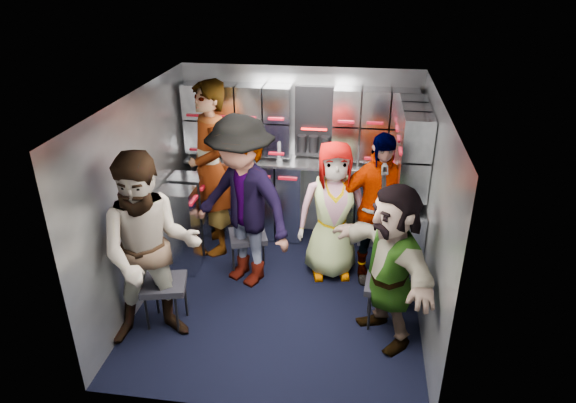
# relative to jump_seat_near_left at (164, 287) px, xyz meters

# --- Properties ---
(floor) EXTENTS (3.00, 3.00, 0.00)m
(floor) POSITION_rel_jump_seat_near_left_xyz_m (1.03, 0.57, -0.42)
(floor) COLOR black
(floor) RESTS_ON ground
(wall_back) EXTENTS (2.80, 0.04, 2.10)m
(wall_back) POSITION_rel_jump_seat_near_left_xyz_m (1.03, 2.07, 0.63)
(wall_back) COLOR gray
(wall_back) RESTS_ON ground
(wall_left) EXTENTS (0.04, 3.00, 2.10)m
(wall_left) POSITION_rel_jump_seat_near_left_xyz_m (-0.37, 0.57, 0.63)
(wall_left) COLOR gray
(wall_left) RESTS_ON ground
(wall_right) EXTENTS (0.04, 3.00, 2.10)m
(wall_right) POSITION_rel_jump_seat_near_left_xyz_m (2.43, 0.57, 0.63)
(wall_right) COLOR gray
(wall_right) RESTS_ON ground
(ceiling) EXTENTS (2.80, 3.00, 0.02)m
(ceiling) POSITION_rel_jump_seat_near_left_xyz_m (1.03, 0.57, 1.68)
(ceiling) COLOR silver
(ceiling) RESTS_ON wall_back
(cart_bank_back) EXTENTS (2.68, 0.38, 0.99)m
(cart_bank_back) POSITION_rel_jump_seat_near_left_xyz_m (1.03, 1.86, 0.07)
(cart_bank_back) COLOR #969AA5
(cart_bank_back) RESTS_ON ground
(cart_bank_left) EXTENTS (0.38, 0.76, 0.99)m
(cart_bank_left) POSITION_rel_jump_seat_near_left_xyz_m (-0.16, 1.13, 0.07)
(cart_bank_left) COLOR #969AA5
(cart_bank_left) RESTS_ON ground
(counter) EXTENTS (2.68, 0.42, 0.03)m
(counter) POSITION_rel_jump_seat_near_left_xyz_m (1.03, 1.86, 0.59)
(counter) COLOR silver
(counter) RESTS_ON cart_bank_back
(locker_bank_back) EXTENTS (2.68, 0.28, 0.82)m
(locker_bank_back) POSITION_rel_jump_seat_near_left_xyz_m (1.03, 1.92, 1.07)
(locker_bank_back) COLOR #969AA5
(locker_bank_back) RESTS_ON wall_back
(locker_bank_right) EXTENTS (0.28, 1.00, 0.82)m
(locker_bank_right) POSITION_rel_jump_seat_near_left_xyz_m (2.28, 1.27, 1.07)
(locker_bank_right) COLOR #969AA5
(locker_bank_right) RESTS_ON wall_right
(right_cabinet) EXTENTS (0.28, 1.20, 1.00)m
(right_cabinet) POSITION_rel_jump_seat_near_left_xyz_m (2.28, 1.17, 0.08)
(right_cabinet) COLOR #969AA5
(right_cabinet) RESTS_ON ground
(coffee_niche) EXTENTS (0.46, 0.16, 0.84)m
(coffee_niche) POSITION_rel_jump_seat_near_left_xyz_m (1.21, 1.98, 1.05)
(coffee_niche) COLOR black
(coffee_niche) RESTS_ON wall_back
(red_latch_strip) EXTENTS (2.60, 0.02, 0.03)m
(red_latch_strip) POSITION_rel_jump_seat_near_left_xyz_m (1.03, 1.66, 0.46)
(red_latch_strip) COLOR maroon
(red_latch_strip) RESTS_ON cart_bank_back
(jump_seat_near_left) EXTENTS (0.48, 0.47, 0.48)m
(jump_seat_near_left) POSITION_rel_jump_seat_near_left_xyz_m (0.00, 0.00, 0.00)
(jump_seat_near_left) COLOR black
(jump_seat_near_left) RESTS_ON ground
(jump_seat_mid_left) EXTENTS (0.49, 0.48, 0.47)m
(jump_seat_mid_left) POSITION_rel_jump_seat_near_left_xyz_m (0.58, 1.02, -0.01)
(jump_seat_mid_left) COLOR black
(jump_seat_mid_left) RESTS_ON ground
(jump_seat_center) EXTENTS (0.44, 0.43, 0.41)m
(jump_seat_center) POSITION_rel_jump_seat_near_left_xyz_m (1.50, 1.29, -0.06)
(jump_seat_center) COLOR black
(jump_seat_center) RESTS_ON ground
(jump_seat_mid_right) EXTENTS (0.37, 0.35, 0.43)m
(jump_seat_mid_right) POSITION_rel_jump_seat_near_left_xyz_m (1.96, 1.27, -0.04)
(jump_seat_mid_right) COLOR black
(jump_seat_mid_right) RESTS_ON ground
(jump_seat_near_right) EXTENTS (0.43, 0.41, 0.46)m
(jump_seat_near_right) POSITION_rel_jump_seat_near_left_xyz_m (2.08, 0.30, -0.01)
(jump_seat_near_right) COLOR black
(jump_seat_near_right) RESTS_ON ground
(attendant_standing) EXTENTS (0.80, 0.89, 2.05)m
(attendant_standing) POSITION_rel_jump_seat_near_left_xyz_m (0.07, 1.46, 0.60)
(attendant_standing) COLOR black
(attendant_standing) RESTS_ON ground
(attendant_arc_a) EXTENTS (1.08, 0.96, 1.83)m
(attendant_arc_a) POSITION_rel_jump_seat_near_left_xyz_m (-0.00, -0.18, 0.49)
(attendant_arc_a) COLOR black
(attendant_arc_a) RESTS_ON ground
(attendant_arc_b) EXTENTS (1.39, 1.19, 1.87)m
(attendant_arc_b) POSITION_rel_jump_seat_near_left_xyz_m (0.58, 0.84, 0.51)
(attendant_arc_b) COLOR black
(attendant_arc_b) RESTS_ON ground
(attendant_arc_c) EXTENTS (0.83, 0.62, 1.55)m
(attendant_arc_c) POSITION_rel_jump_seat_near_left_xyz_m (1.50, 1.11, 0.35)
(attendant_arc_c) COLOR black
(attendant_arc_c) RESTS_ON ground
(attendant_arc_d) EXTENTS (1.05, 0.60, 1.68)m
(attendant_arc_d) POSITION_rel_jump_seat_near_left_xyz_m (1.96, 1.09, 0.41)
(attendant_arc_d) COLOR black
(attendant_arc_d) RESTS_ON ground
(attendant_arc_e) EXTENTS (1.15, 1.46, 1.55)m
(attendant_arc_e) POSITION_rel_jump_seat_near_left_xyz_m (2.08, 0.12, 0.35)
(attendant_arc_e) COLOR black
(attendant_arc_e) RESTS_ON ground
(bottle_left) EXTENTS (0.07, 0.07, 0.26)m
(bottle_left) POSITION_rel_jump_seat_near_left_xyz_m (0.83, 1.81, 0.74)
(bottle_left) COLOR white
(bottle_left) RESTS_ON counter
(bottle_mid) EXTENTS (0.07, 0.07, 0.25)m
(bottle_mid) POSITION_rel_jump_seat_near_left_xyz_m (0.81, 1.81, 0.73)
(bottle_mid) COLOR white
(bottle_mid) RESTS_ON counter
(bottle_right) EXTENTS (0.07, 0.07, 0.27)m
(bottle_right) POSITION_rel_jump_seat_near_left_xyz_m (1.60, 1.81, 0.74)
(bottle_right) COLOR white
(bottle_right) RESTS_ON counter
(cup_left) EXTENTS (0.09, 0.09, 0.09)m
(cup_left) POSITION_rel_jump_seat_near_left_xyz_m (0.45, 1.80, 0.65)
(cup_left) COLOR tan
(cup_left) RESTS_ON counter
(cup_right) EXTENTS (0.08, 0.08, 0.09)m
(cup_right) POSITION_rel_jump_seat_near_left_xyz_m (2.02, 1.80, 0.65)
(cup_right) COLOR tan
(cup_right) RESTS_ON counter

